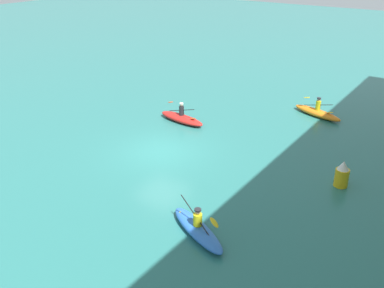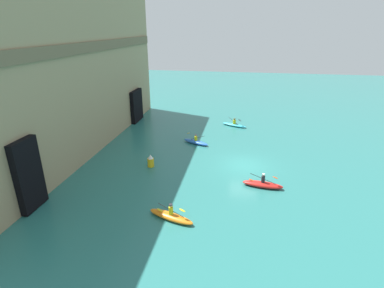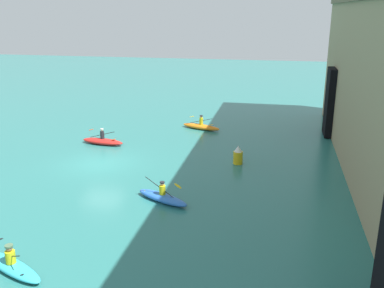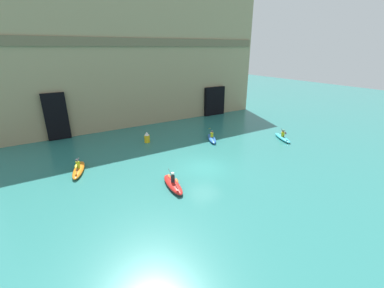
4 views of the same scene
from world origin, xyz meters
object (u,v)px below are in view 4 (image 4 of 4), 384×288
Objects in this scene: kayak_red at (173,184)px; kayak_blue at (212,138)px; kayak_cyan at (282,137)px; kayak_orange at (79,170)px; marker_buoy at (147,137)px.

kayak_blue is at bearing -43.64° from kayak_red.
kayak_red is at bearing 125.26° from kayak_cyan.
marker_buoy reaches higher than kayak_orange.
marker_buoy is at bearing 89.22° from kayak_blue.
kayak_orange is at bearing 118.20° from kayak_blue.
kayak_red is at bearing -101.81° from marker_buoy.
kayak_blue is 7.85m from kayak_cyan.
kayak_orange is (-13.70, -0.59, 0.01)m from kayak_blue.
kayak_cyan is at bearing -71.79° from kayak_red.
kayak_blue is 10.67m from kayak_red.
marker_buoy is at bearing 86.59° from kayak_cyan.
kayak_cyan is at bearing -27.87° from marker_buoy.
kayak_blue is 6.99m from marker_buoy.
kayak_blue is 0.93× the size of kayak_cyan.
kayak_cyan is (6.86, -3.81, -0.02)m from kayak_blue.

